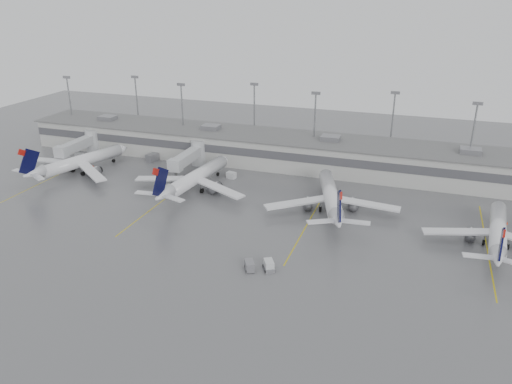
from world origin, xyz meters
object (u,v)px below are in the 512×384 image
(jet_mid_right, at_px, (331,197))
(baggage_tug, at_px, (269,266))
(jet_far_right, at_px, (498,232))
(jet_mid_left, at_px, (194,178))
(jet_far_left, at_px, (78,162))

(jet_mid_right, xyz_separation_m, baggage_tug, (-5.39, -28.57, -2.67))
(baggage_tug, bearing_deg, jet_far_right, 0.76)
(jet_mid_left, bearing_deg, jet_far_right, 0.08)
(jet_far_right, bearing_deg, jet_mid_left, 179.62)
(jet_far_left, height_order, jet_mid_left, jet_mid_left)
(jet_far_left, xyz_separation_m, jet_mid_right, (68.47, -2.33, 0.05))
(jet_mid_left, distance_m, baggage_tug, 41.13)
(jet_far_left, distance_m, jet_mid_right, 68.51)
(jet_far_right, height_order, baggage_tug, jet_far_right)
(jet_far_left, relative_size, jet_mid_right, 0.98)
(jet_far_left, bearing_deg, baggage_tug, -8.61)
(jet_mid_left, height_order, baggage_tug, jet_mid_left)
(jet_far_left, relative_size, jet_mid_left, 0.95)
(jet_mid_left, height_order, jet_mid_right, jet_mid_left)
(jet_mid_left, relative_size, baggage_tug, 10.28)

